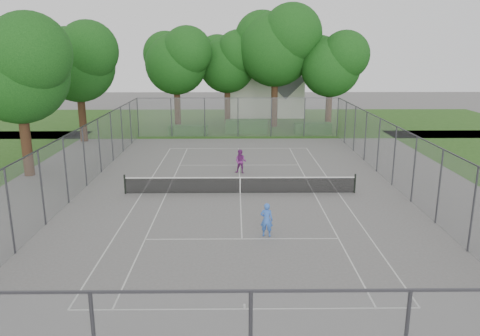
{
  "coord_description": "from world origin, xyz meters",
  "views": [
    {
      "loc": [
        -0.29,
        -24.86,
        7.92
      ],
      "look_at": [
        0.0,
        1.0,
        1.2
      ],
      "focal_mm": 35.0,
      "sensor_mm": 36.0,
      "label": 1
    }
  ],
  "objects_px": {
    "tennis_net": "(240,185)",
    "woman_player": "(241,161)",
    "house": "(265,79)",
    "girl_player": "(267,220)"
  },
  "relations": [
    {
      "from": "tennis_net",
      "to": "woman_player",
      "type": "height_order",
      "value": "woman_player"
    },
    {
      "from": "house",
      "to": "girl_player",
      "type": "distance_m",
      "value": 37.4
    },
    {
      "from": "tennis_net",
      "to": "woman_player",
      "type": "relative_size",
      "value": 8.32
    },
    {
      "from": "tennis_net",
      "to": "girl_player",
      "type": "bearing_deg",
      "value": -80.08
    },
    {
      "from": "woman_player",
      "to": "house",
      "type": "bearing_deg",
      "value": 98.89
    },
    {
      "from": "house",
      "to": "woman_player",
      "type": "height_order",
      "value": "house"
    },
    {
      "from": "tennis_net",
      "to": "woman_player",
      "type": "xyz_separation_m",
      "value": [
        0.08,
        4.32,
        0.26
      ]
    },
    {
      "from": "girl_player",
      "to": "woman_player",
      "type": "height_order",
      "value": "woman_player"
    },
    {
      "from": "girl_player",
      "to": "house",
      "type": "bearing_deg",
      "value": -81.53
    },
    {
      "from": "girl_player",
      "to": "woman_player",
      "type": "relative_size",
      "value": 0.96
    }
  ]
}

